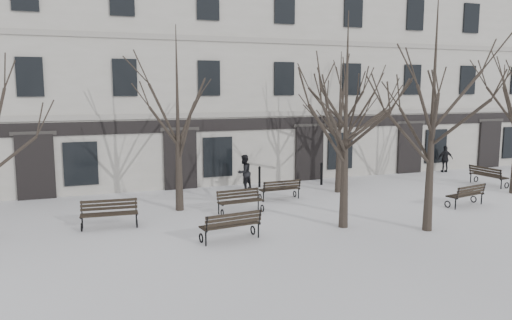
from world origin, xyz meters
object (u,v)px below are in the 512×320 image
tree_2 (434,86)px  bench_3 (240,200)px  bench_5 (488,175)px  bench_1 (231,225)px  bench_0 (109,213)px  bench_2 (467,194)px  tree_1 (346,95)px  bench_4 (280,189)px

tree_2 → bench_3: tree_2 is taller
bench_5 → bench_1: bearing=101.6°
bench_0 → tree_2: bearing=-17.6°
bench_2 → bench_3: 9.53m
tree_1 → bench_0: bearing=159.9°
tree_1 → bench_1: tree_1 is taller
bench_0 → bench_3: bearing=9.3°
bench_1 → bench_4: bench_1 is taller
tree_2 → bench_0: tree_2 is taller
bench_3 → bench_4: bearing=28.0°
bench_2 → bench_4: bench_2 is taller
bench_5 → bench_4: bearing=82.1°
bench_3 → bench_4: bench_3 is taller
bench_0 → bench_2: size_ratio=1.03×
tree_1 → bench_1: bearing=-178.0°
bench_4 → bench_5: bench_5 is taller
bench_0 → bench_2: (14.28, -1.87, -0.03)m
bench_0 → bench_3: bench_0 is taller
bench_2 → bench_3: (-9.25, 2.28, -0.01)m
tree_1 → bench_4: tree_1 is taller
bench_2 → bench_5: 5.39m
bench_3 → bench_4: (2.42, 1.59, -0.00)m
bench_0 → bench_5: size_ratio=1.00×
bench_2 → bench_5: bench_5 is taller
bench_2 → bench_5: (4.34, 3.19, 0.03)m
bench_0 → bench_4: bearing=19.7°
bench_3 → tree_2: bearing=-46.4°
bench_1 → tree_2: bearing=162.1°
bench_3 → bench_5: 13.63m
bench_4 → bench_3: bearing=30.4°
bench_2 → bench_4: (-6.84, 3.87, -0.01)m
bench_4 → bench_1: bearing=49.3°
bench_1 → bench_2: (10.71, 1.12, -0.03)m
bench_2 → bench_4: size_ratio=1.05×
bench_3 → bench_5: bench_5 is taller
bench_0 → tree_1: bearing=-15.4°
tree_2 → bench_3: bearing=138.9°
tree_2 → bench_5: tree_2 is taller
tree_1 → bench_5: (10.81, 4.17, -4.14)m
bench_0 → bench_3: 5.05m
tree_1 → bench_5: tree_1 is taller
tree_1 → bench_1: size_ratio=3.66×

